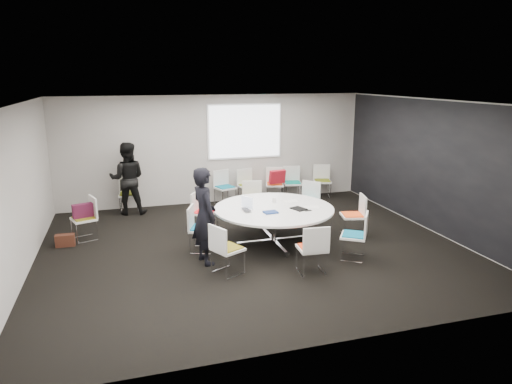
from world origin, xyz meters
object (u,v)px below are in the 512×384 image
object	(u,v)px
chair_back_c	(275,190)
brown_bag	(65,240)
conference_table	(274,216)
chair_back_d	(292,189)
chair_person_back	(129,201)
person_main	(204,216)
chair_back_b	(248,192)
cup	(274,200)
chair_ring_c	(253,208)
chair_back_e	(322,187)
chair_ring_f	(227,258)
person_back	(127,179)
chair_ring_d	(205,220)
chair_ring_g	(312,258)
chair_ring_e	(201,237)
chair_ring_a	(353,223)
chair_ring_b	(308,208)
chair_spare_left	(85,227)
laptop	(248,210)
chair_back_a	(225,194)
chair_ring_h	(354,245)
maroon_bag	(83,211)

from	to	relation	value
chair_back_c	brown_bag	bearing A→B (deg)	38.88
conference_table	chair_back_d	bearing A→B (deg)	62.84
chair_person_back	person_main	distance (m)	3.91
chair_back_b	chair_back_d	size ratio (longest dim) A/B	1.00
chair_back_c	cup	bearing A→B (deg)	87.59
chair_ring_c	chair_back_b	world-z (taller)	same
chair_back_e	chair_ring_f	bearing A→B (deg)	64.88
person_back	chair_ring_c	bearing A→B (deg)	162.16
chair_ring_f	cup	world-z (taller)	chair_ring_f
chair_back_e	person_main	distance (m)	5.38
chair_ring_d	chair_back_c	xyz separation A→B (m)	(2.26, 2.03, 0.00)
chair_ring_f	chair_ring_g	bearing A→B (deg)	47.88
chair_ring_e	brown_bag	distance (m)	2.73
conference_table	chair_back_e	size ratio (longest dim) A/B	2.70
chair_ring_a	brown_bag	bearing A→B (deg)	92.98
chair_ring_b	chair_ring_e	distance (m)	2.99
chair_ring_a	person_back	world-z (taller)	person_back
chair_back_b	chair_spare_left	xyz separation A→B (m)	(-3.95, -1.80, 0.00)
chair_ring_b	chair_ring_f	size ratio (longest dim) A/B	1.00
laptop	cup	bearing A→B (deg)	-58.79
chair_ring_a	chair_spare_left	xyz separation A→B (m)	(-5.34, 1.35, 0.00)
person_main	laptop	size ratio (longest dim) A/B	5.68
chair_ring_f	chair_back_a	world-z (taller)	same
chair_back_e	brown_bag	xyz separation A→B (m)	(-6.43, -2.06, -0.16)
chair_ring_c	chair_back_e	bearing A→B (deg)	-141.05
chair_ring_e	cup	size ratio (longest dim) A/B	9.78
conference_table	chair_ring_e	size ratio (longest dim) A/B	2.70
chair_back_b	chair_spare_left	bearing A→B (deg)	9.72
chair_ring_h	chair_spare_left	xyz separation A→B (m)	(-4.77, 2.47, 0.00)
chair_ring_h	chair_ring_a	bearing A→B (deg)	6.84
maroon_bag	brown_bag	size ratio (longest dim) A/B	1.11
chair_ring_b	person_main	size ratio (longest dim) A/B	0.50
chair_ring_a	laptop	bearing A→B (deg)	102.03
chair_ring_d	person_back	world-z (taller)	person_back
chair_ring_b	chair_person_back	xyz separation A→B (m)	(-3.98, 1.83, 0.00)
chair_spare_left	maroon_bag	world-z (taller)	chair_spare_left
chair_back_a	cup	bearing A→B (deg)	80.79
chair_ring_e	cup	distance (m)	1.73
chair_ring_g	chair_back_e	distance (m)	5.14
chair_ring_f	chair_ring_h	world-z (taller)	same
brown_bag	chair_ring_g	bearing A→B (deg)	-31.51
chair_ring_d	chair_back_b	distance (m)	2.56
chair_back_a	chair_ring_h	bearing A→B (deg)	90.08
chair_ring_g	chair_back_a	distance (m)	4.66
chair_ring_b	brown_bag	world-z (taller)	chair_ring_b
person_back	chair_back_e	bearing A→B (deg)	-171.25
chair_ring_a	chair_back_e	xyz separation A→B (m)	(0.72, 3.12, 0.00)
chair_ring_g	brown_bag	distance (m)	4.88
chair_ring_c	chair_ring_g	distance (m)	3.18
chair_ring_b	chair_person_back	bearing A→B (deg)	21.94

